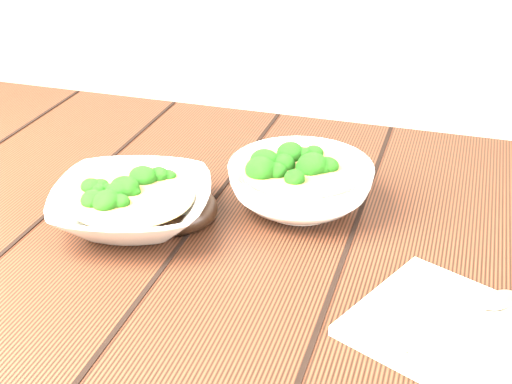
% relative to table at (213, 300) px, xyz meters
% --- Properties ---
extents(table, '(1.20, 0.80, 0.75)m').
position_rel_table_xyz_m(table, '(0.00, 0.00, 0.00)').
color(table, '#3B1C10').
rests_on(table, ground).
extents(soup_bowl_front, '(0.25, 0.25, 0.06)m').
position_rel_table_xyz_m(soup_bowl_front, '(-0.10, -0.02, 0.15)').
color(soup_bowl_front, silver).
rests_on(soup_bowl_front, table).
extents(soup_bowl_back, '(0.25, 0.25, 0.07)m').
position_rel_table_xyz_m(soup_bowl_back, '(0.10, 0.09, 0.15)').
color(soup_bowl_back, silver).
rests_on(soup_bowl_back, table).
extents(trivet, '(0.12, 0.12, 0.03)m').
position_rel_table_xyz_m(trivet, '(-0.05, 0.00, 0.13)').
color(trivet, black).
rests_on(trivet, table).
extents(napkin, '(0.26, 0.24, 0.01)m').
position_rel_table_xyz_m(napkin, '(0.32, -0.13, 0.13)').
color(napkin, beige).
rests_on(napkin, table).
extents(spoon_left, '(0.12, 0.15, 0.01)m').
position_rel_table_xyz_m(spoon_left, '(0.34, -0.10, 0.13)').
color(spoon_left, '#A29C8F').
rests_on(spoon_left, napkin).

